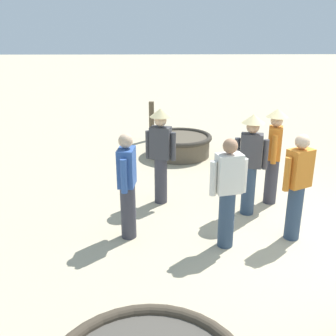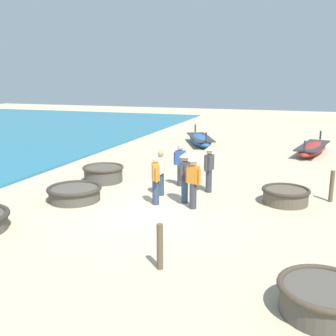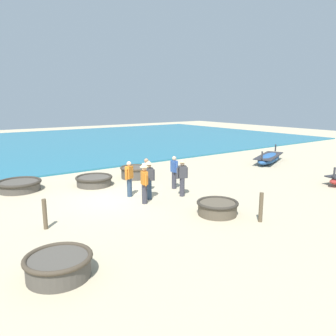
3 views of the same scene
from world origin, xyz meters
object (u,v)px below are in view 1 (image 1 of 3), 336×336
object	(u,v)px
fisherman_hauling	(297,185)
fisherman_standing_right	(127,184)
fisherman_standing_left	(251,158)
mooring_post_shoreline	(152,121)
fisherman_crouching	(228,191)
fisherman_by_coracle	(161,150)
fisherman_with_hat	(274,151)
coracle_tilted	(179,144)

from	to	relation	value
fisherman_hauling	fisherman_standing_right	bearing A→B (deg)	88.10
fisherman_standing_left	mooring_post_shoreline	world-z (taller)	fisherman_standing_left
fisherman_crouching	fisherman_hauling	xyz separation A→B (m)	(0.19, -1.01, 0.00)
fisherman_by_coracle	mooring_post_shoreline	xyz separation A→B (m)	(4.06, 0.25, -0.43)
fisherman_hauling	mooring_post_shoreline	xyz separation A→B (m)	(5.35, 2.16, -0.31)
fisherman_crouching	fisherman_with_hat	bearing A→B (deg)	-35.14
fisherman_crouching	mooring_post_shoreline	bearing A→B (deg)	11.77
coracle_tilted	fisherman_standing_right	world-z (taller)	fisherman_standing_right
fisherman_standing_right	coracle_tilted	bearing A→B (deg)	-13.35
fisherman_standing_left	fisherman_by_coracle	bearing A→B (deg)	71.91
fisherman_hauling	fisherman_standing_left	distance (m)	0.96
fisherman_by_coracle	fisherman_hauling	bearing A→B (deg)	-123.96
fisherman_by_coracle	mooring_post_shoreline	world-z (taller)	fisherman_by_coracle
fisherman_with_hat	fisherman_standing_left	world-z (taller)	same
fisherman_standing_right	fisherman_crouching	bearing A→B (deg)	-101.13
fisherman_hauling	coracle_tilted	bearing A→B (deg)	20.40
fisherman_hauling	fisherman_standing_left	bearing A→B (deg)	30.58
fisherman_with_hat	coracle_tilted	bearing A→B (deg)	28.44
fisherman_standing_right	fisherman_standing_left	bearing A→B (deg)	-68.63
fisherman_hauling	fisherman_with_hat	bearing A→B (deg)	0.04
fisherman_with_hat	fisherman_standing_left	bearing A→B (deg)	130.51
fisherman_hauling	fisherman_by_coracle	size ratio (longest dim) A/B	0.94
fisherman_crouching	coracle_tilted	bearing A→B (deg)	6.36
fisherman_crouching	fisherman_standing_right	xyz separation A→B (m)	(0.27, 1.38, 0.00)
fisherman_with_hat	fisherman_standing_left	size ratio (longest dim) A/B	1.00
fisherman_with_hat	mooring_post_shoreline	distance (m)	4.66
fisherman_with_hat	fisherman_hauling	world-z (taller)	fisherman_with_hat
fisherman_by_coracle	fisherman_crouching	bearing A→B (deg)	-148.51
fisherman_by_coracle	mooring_post_shoreline	bearing A→B (deg)	3.49
coracle_tilted	fisherman_with_hat	world-z (taller)	fisherman_with_hat
fisherman_standing_right	fisherman_by_coracle	world-z (taller)	fisherman_by_coracle
coracle_tilted	mooring_post_shoreline	bearing A→B (deg)	26.28
coracle_tilted	fisherman_standing_left	distance (m)	3.34
coracle_tilted	fisherman_standing_right	size ratio (longest dim) A/B	0.98
fisherman_crouching	fisherman_standing_right	distance (m)	1.40
coracle_tilted	fisherman_by_coracle	world-z (taller)	fisherman_by_coracle
fisherman_crouching	fisherman_by_coracle	distance (m)	1.74
fisherman_hauling	mooring_post_shoreline	world-z (taller)	fisherman_hauling
fisherman_with_hat	mooring_post_shoreline	bearing A→B (deg)	27.71
coracle_tilted	fisherman_hauling	world-z (taller)	fisherman_hauling
fisherman_standing_right	fisherman_by_coracle	bearing A→B (deg)	-21.31
fisherman_crouching	fisherman_with_hat	size ratio (longest dim) A/B	0.94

